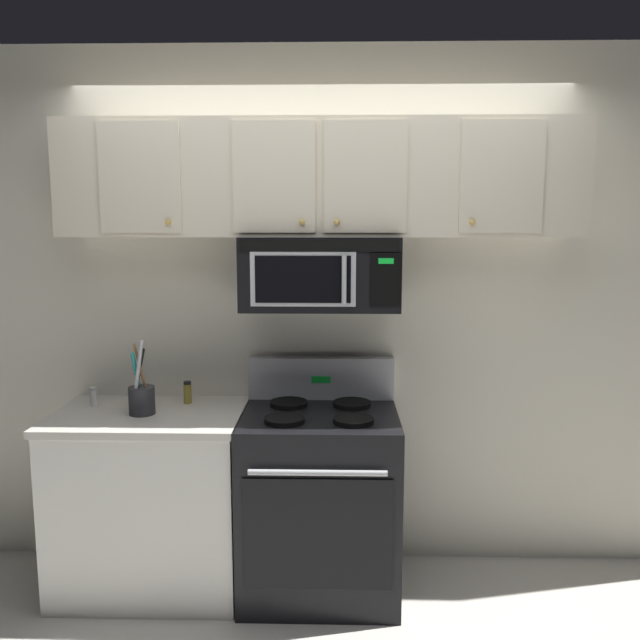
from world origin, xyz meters
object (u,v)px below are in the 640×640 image
object	(u,v)px
salt_shaker	(93,396)
spice_jar	(188,392)
stove_range	(320,498)
over_range_microwave	(320,273)
utensil_crock_charcoal	(141,397)

from	to	relation	value
salt_shaker	spice_jar	world-z (taller)	spice_jar
stove_range	salt_shaker	distance (m)	1.25
stove_range	spice_jar	size ratio (longest dim) A/B	9.70
over_range_microwave	utensil_crock_charcoal	size ratio (longest dim) A/B	2.07
over_range_microwave	stove_range	bearing A→B (deg)	-89.86
over_range_microwave	utensil_crock_charcoal	distance (m)	1.05
salt_shaker	over_range_microwave	bearing A→B (deg)	0.03
over_range_microwave	utensil_crock_charcoal	xyz separation A→B (m)	(-0.86, -0.14, -0.59)
stove_range	spice_jar	bearing A→B (deg)	166.03
over_range_microwave	utensil_crock_charcoal	bearing A→B (deg)	-170.48
utensil_crock_charcoal	spice_jar	xyz separation A→B (m)	(0.18, 0.20, -0.03)
over_range_microwave	salt_shaker	distance (m)	1.31
salt_shaker	spice_jar	distance (m)	0.47
utensil_crock_charcoal	over_range_microwave	bearing A→B (deg)	9.52
over_range_microwave	salt_shaker	size ratio (longest dim) A/B	8.01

